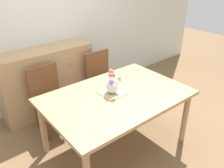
# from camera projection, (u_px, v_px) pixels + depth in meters

# --- Properties ---
(ground_plane) EXTENTS (12.00, 12.00, 0.00)m
(ground_plane) POSITION_uv_depth(u_px,v_px,m) (116.00, 145.00, 3.01)
(ground_plane) COLOR brown
(back_wall) EXTENTS (7.00, 0.10, 2.80)m
(back_wall) POSITION_uv_depth(u_px,v_px,m) (48.00, 15.00, 3.46)
(back_wall) COLOR silver
(back_wall) RESTS_ON ground_plane
(dining_table) EXTENTS (1.64, 1.10, 0.75)m
(dining_table) POSITION_uv_depth(u_px,v_px,m) (116.00, 101.00, 2.70)
(dining_table) COLOR tan
(dining_table) RESTS_ON ground_plane
(chair_left) EXTENTS (0.42, 0.42, 0.90)m
(chair_left) POSITION_uv_depth(u_px,v_px,m) (48.00, 94.00, 3.13)
(chair_left) COLOR brown
(chair_left) RESTS_ON ground_plane
(chair_right) EXTENTS (0.42, 0.42, 0.90)m
(chair_right) POSITION_uv_depth(u_px,v_px,m) (102.00, 76.00, 3.63)
(chair_right) COLOR brown
(chair_right) RESTS_ON ground_plane
(dresser) EXTENTS (1.40, 0.47, 1.00)m
(dresser) POSITION_uv_depth(u_px,v_px,m) (47.00, 80.00, 3.55)
(dresser) COLOR tan
(dresser) RESTS_ON ground_plane
(placemat) EXTENTS (0.27, 0.27, 0.01)m
(placemat) POSITION_uv_depth(u_px,v_px,m) (112.00, 93.00, 2.70)
(placemat) COLOR tan
(placemat) RESTS_ON dining_table
(flower_vase) EXTENTS (0.19, 0.21, 0.26)m
(flower_vase) POSITION_uv_depth(u_px,v_px,m) (112.00, 85.00, 2.65)
(flower_vase) COLOR silver
(flower_vase) RESTS_ON placemat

